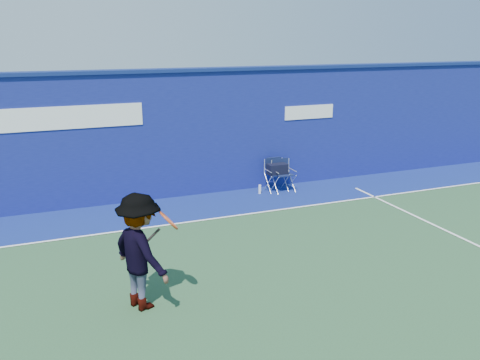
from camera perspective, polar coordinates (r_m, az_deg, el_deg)
name	(u,v)px	position (r m, az deg, el deg)	size (l,w,h in m)	color
ground	(259,288)	(8.16, 2.09, -12.01)	(80.00, 80.00, 0.00)	#284C2C
stadium_wall	(172,133)	(12.36, -7.59, 5.20)	(24.00, 0.50, 3.08)	navy
out_of_bounds_strip	(187,208)	(11.72, -5.97, -3.16)	(24.00, 1.80, 0.01)	navy
court_lines	(244,271)	(8.65, 0.48, -10.21)	(24.00, 12.00, 0.01)	white
directors_chair_left	(277,177)	(12.90, 4.12, 0.30)	(0.49, 0.45, 0.83)	silver
directors_chair_right	(283,182)	(12.90, 4.88, -0.17)	(0.49, 0.44, 0.81)	silver
water_bottle	(260,189)	(12.69, 2.24, -1.06)	(0.07, 0.07, 0.23)	white
tennis_player	(140,251)	(7.43, -11.13, -7.87)	(1.05, 1.28, 1.72)	#EA4738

